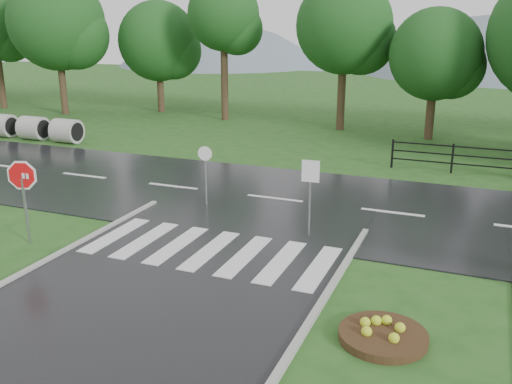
% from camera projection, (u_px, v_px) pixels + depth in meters
% --- Properties ---
extents(ground, '(120.00, 120.00, 0.00)m').
position_uv_depth(ground, '(92.00, 348.00, 10.72)').
color(ground, '#23511B').
rests_on(ground, ground).
extents(main_road, '(90.00, 8.00, 0.04)m').
position_uv_depth(main_road, '(275.00, 200.00, 19.59)').
color(main_road, black).
rests_on(main_road, ground).
extents(crosswalk, '(6.50, 2.80, 0.02)m').
position_uv_depth(crosswalk, '(210.00, 250.00, 15.14)').
color(crosswalk, silver).
rests_on(crosswalk, ground).
extents(hills, '(102.00, 48.00, 48.00)m').
position_uv_depth(hills, '(450.00, 198.00, 71.66)').
color(hills, slate).
rests_on(hills, ground).
extents(treeline, '(83.20, 5.20, 10.00)m').
position_uv_depth(treeline, '(378.00, 131.00, 31.66)').
color(treeline, '#154517').
rests_on(treeline, ground).
extents(culvert_pipes, '(7.60, 1.20, 1.20)m').
position_uv_depth(culvert_pipes, '(18.00, 127.00, 29.62)').
color(culvert_pipes, '#9E9B93').
rests_on(culvert_pipes, ground).
extents(stop_sign, '(1.05, 0.37, 2.49)m').
position_uv_depth(stop_sign, '(23.00, 182.00, 15.30)').
color(stop_sign, '#939399').
rests_on(stop_sign, ground).
extents(flower_bed, '(1.71, 1.71, 0.34)m').
position_uv_depth(flower_bed, '(383.00, 334.00, 10.96)').
color(flower_bed, '#332111').
rests_on(flower_bed, ground).
extents(reg_sign_small, '(0.50, 0.07, 2.26)m').
position_uv_depth(reg_sign_small, '(310.00, 184.00, 15.72)').
color(reg_sign_small, '#939399').
rests_on(reg_sign_small, ground).
extents(reg_sign_round, '(0.47, 0.08, 2.04)m').
position_uv_depth(reg_sign_round, '(205.00, 168.00, 18.50)').
color(reg_sign_round, '#939399').
rests_on(reg_sign_round, ground).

